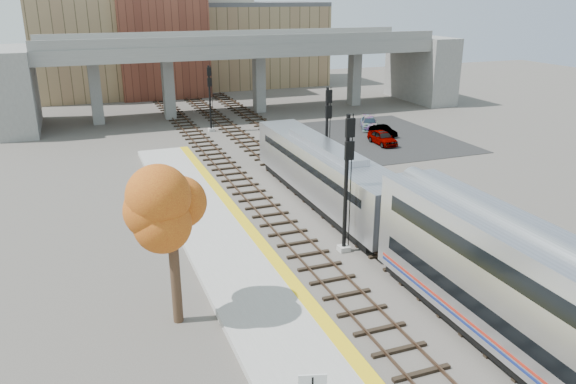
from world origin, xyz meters
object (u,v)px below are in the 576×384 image
object	(u,v)px
signal_mast_near	(347,184)
signal_mast_mid	(327,136)
locomotive	(324,172)
car_a	(382,138)
car_c	(369,123)
tree	(170,208)
car_b	(383,131)
signal_mast_far	(210,100)

from	to	relation	value
signal_mast_near	signal_mast_mid	xyz separation A→B (m)	(4.10, 11.43, -0.33)
locomotive	car_a	size ratio (longest dim) A/B	4.89
signal_mast_mid	locomotive	bearing A→B (deg)	-116.54
car_c	tree	bearing A→B (deg)	-106.77
tree	car_a	distance (m)	34.32
car_a	car_b	world-z (taller)	car_a
signal_mast_near	car_b	distance (m)	28.28
locomotive	tree	bearing A→B (deg)	-137.23
car_c	signal_mast_mid	bearing A→B (deg)	-104.46
signal_mast_near	car_a	bearing A→B (deg)	55.11
tree	car_b	size ratio (longest dim) A/B	2.23
car_a	car_c	bearing A→B (deg)	73.11
car_b	car_c	xyz separation A→B (m)	(0.23, 3.44, 0.08)
signal_mast_near	car_b	bearing A→B (deg)	55.53
signal_mast_far	car_c	distance (m)	17.09
car_c	signal_mast_far	bearing A→B (deg)	-173.19
car_c	car_b	bearing A→B (deg)	-69.88
signal_mast_near	signal_mast_far	bearing A→B (deg)	90.00
signal_mast_far	tree	bearing A→B (deg)	-105.86
locomotive	car_b	world-z (taller)	locomotive
signal_mast_near	signal_mast_mid	distance (m)	12.15
signal_mast_near	car_a	distance (m)	24.81
locomotive	car_c	size ratio (longest dim) A/B	4.52
locomotive	signal_mast_near	world-z (taller)	signal_mast_near
locomotive	signal_mast_near	xyz separation A→B (m)	(-2.10, -7.43, 1.73)
signal_mast_mid	signal_mast_far	bearing A→B (deg)	101.51
tree	car_a	xyz separation A→B (m)	(24.11, 23.98, -4.67)
tree	car_b	xyz separation A→B (m)	(25.93, 26.95, -4.80)
signal_mast_mid	signal_mast_far	size ratio (longest dim) A/B	1.07
car_a	tree	bearing A→B (deg)	-134.28
tree	car_a	bearing A→B (deg)	44.84
locomotive	car_c	distance (m)	23.79
signal_mast_mid	car_b	xyz separation A→B (m)	(11.79, 11.72, -3.11)
tree	car_b	world-z (taller)	tree
locomotive	car_c	world-z (taller)	locomotive
signal_mast_far	car_b	bearing A→B (deg)	-27.90
signal_mast_far	car_c	xyz separation A→B (m)	(16.12, -4.97, -2.72)
tree	car_c	size ratio (longest dim) A/B	1.72
signal_mast_near	car_c	world-z (taller)	signal_mast_near
car_a	car_c	size ratio (longest dim) A/B	0.92
car_b	signal_mast_near	bearing A→B (deg)	-135.15
car_c	locomotive	bearing A→B (deg)	-102.24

